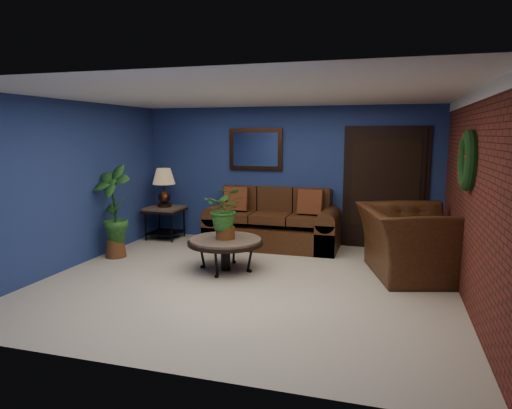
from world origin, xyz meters
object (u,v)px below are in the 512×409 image
(table_lamp, at_px, (164,183))
(side_chair, at_px, (287,219))
(coffee_table, at_px, (225,242))
(end_table, at_px, (165,214))
(armchair, at_px, (411,242))
(sofa, at_px, (274,227))

(table_lamp, height_order, side_chair, table_lamp)
(coffee_table, xyz_separation_m, side_chair, (0.54, 1.69, 0.08))
(coffee_table, bearing_deg, side_chair, 72.16)
(end_table, relative_size, armchair, 0.45)
(sofa, height_order, armchair, sofa)
(sofa, height_order, table_lamp, table_lamp)
(coffee_table, distance_m, end_table, 2.45)
(table_lamp, relative_size, armchair, 0.47)
(sofa, bearing_deg, coffee_table, -100.60)
(coffee_table, relative_size, armchair, 0.74)
(end_table, relative_size, table_lamp, 0.95)
(table_lamp, height_order, armchair, table_lamp)
(coffee_table, relative_size, table_lamp, 1.57)
(armchair, bearing_deg, end_table, 60.02)
(sofa, distance_m, side_chair, 0.28)
(sofa, bearing_deg, side_chair, 6.62)
(end_table, height_order, side_chair, side_chair)
(table_lamp, xyz_separation_m, side_chair, (2.38, 0.06, -0.58))
(end_table, distance_m, table_lamp, 0.61)
(side_chair, height_order, armchair, armchair)
(coffee_table, height_order, side_chair, side_chair)
(table_lamp, bearing_deg, armchair, -14.18)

